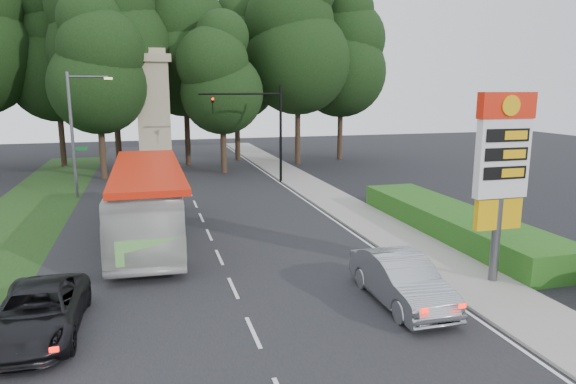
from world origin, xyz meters
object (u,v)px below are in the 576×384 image
object	(u,v)px
traffic_signal_mast	(263,120)
sedan_silver	(401,280)
gas_station_pylon	(502,162)
suv_charcoal	(38,312)
streetlight_signs	(75,129)
monument	(154,112)
transit_bus	(149,203)

from	to	relation	value
traffic_signal_mast	sedan_silver	distance (m)	23.04
traffic_signal_mast	sedan_silver	world-z (taller)	traffic_signal_mast
gas_station_pylon	suv_charcoal	xyz separation A→B (m)	(-15.13, 0.03, -3.74)
sedan_silver	suv_charcoal	bearing A→B (deg)	176.44
gas_station_pylon	streetlight_signs	world-z (taller)	streetlight_signs
sedan_silver	monument	bearing A→B (deg)	104.15
monument	sedan_silver	distance (m)	29.89
suv_charcoal	transit_bus	bearing A→B (deg)	72.22
gas_station_pylon	streetlight_signs	bearing A→B (deg)	128.96
traffic_signal_mast	transit_bus	xyz separation A→B (m)	(-8.41, -12.78, -2.94)
transit_bus	suv_charcoal	world-z (taller)	transit_bus
traffic_signal_mast	streetlight_signs	distance (m)	12.83
traffic_signal_mast	gas_station_pylon	bearing A→B (deg)	-80.91
traffic_signal_mast	monument	size ratio (longest dim) A/B	0.72
gas_station_pylon	monument	size ratio (longest dim) A/B	0.68
sedan_silver	suv_charcoal	world-z (taller)	sedan_silver
monument	suv_charcoal	size ratio (longest dim) A/B	1.98
gas_station_pylon	suv_charcoal	distance (m)	15.59
monument	sedan_silver	size ratio (longest dim) A/B	2.05
traffic_signal_mast	suv_charcoal	xyz separation A→B (m)	(-11.61, -21.98, -3.97)
gas_station_pylon	transit_bus	bearing A→B (deg)	142.29
streetlight_signs	monument	distance (m)	9.44
monument	transit_bus	bearing A→B (deg)	-92.22
sedan_silver	traffic_signal_mast	bearing A→B (deg)	88.82
streetlight_signs	monument	xyz separation A→B (m)	(4.99, 7.99, 0.67)
gas_station_pylon	streetlight_signs	size ratio (longest dim) A/B	0.86
streetlight_signs	suv_charcoal	size ratio (longest dim) A/B	1.58
gas_station_pylon	sedan_silver	world-z (taller)	gas_station_pylon
suv_charcoal	gas_station_pylon	bearing A→B (deg)	1.32
gas_station_pylon	sedan_silver	distance (m)	5.50
streetlight_signs	suv_charcoal	world-z (taller)	streetlight_signs
transit_bus	sedan_silver	xyz separation A→B (m)	(7.86, -9.92, -0.92)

